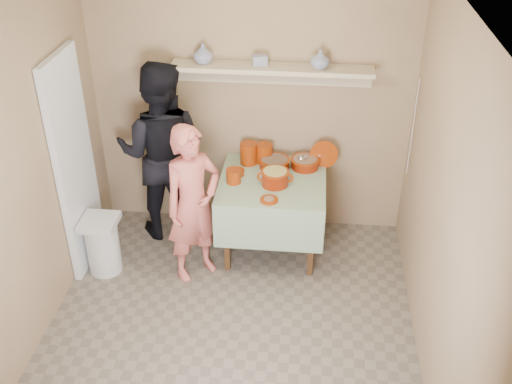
# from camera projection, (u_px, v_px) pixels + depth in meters

# --- Properties ---
(ground) EXTENTS (3.50, 3.50, 0.00)m
(ground) POSITION_uv_depth(u_px,v_px,m) (228.00, 340.00, 4.81)
(ground) COLOR #6D6256
(ground) RESTS_ON ground
(tile_panel) EXTENTS (0.06, 0.70, 2.00)m
(tile_panel) POSITION_uv_depth(u_px,v_px,m) (75.00, 165.00, 5.21)
(tile_panel) COLOR silver
(tile_panel) RESTS_ON ground
(plate_stack_a) EXTENTS (0.16, 0.16, 0.21)m
(plate_stack_a) POSITION_uv_depth(u_px,v_px,m) (248.00, 153.00, 5.68)
(plate_stack_a) COLOR #7A2102
(plate_stack_a) RESTS_ON serving_table
(plate_stack_b) EXTENTS (0.16, 0.16, 0.19)m
(plate_stack_b) POSITION_uv_depth(u_px,v_px,m) (264.00, 154.00, 5.70)
(plate_stack_b) COLOR #7A2102
(plate_stack_b) RESTS_ON serving_table
(bowl_stack) EXTENTS (0.13, 0.13, 0.13)m
(bowl_stack) POSITION_uv_depth(u_px,v_px,m) (234.00, 176.00, 5.40)
(bowl_stack) COLOR #7A2102
(bowl_stack) RESTS_ON serving_table
(empty_bowl) EXTENTS (0.16, 0.16, 0.05)m
(empty_bowl) POSITION_uv_depth(u_px,v_px,m) (236.00, 172.00, 5.54)
(empty_bowl) COLOR #7A2102
(empty_bowl) RESTS_ON serving_table
(propped_lid) EXTENTS (0.27, 0.08, 0.27)m
(propped_lid) POSITION_uv_depth(u_px,v_px,m) (324.00, 154.00, 5.64)
(propped_lid) COLOR #7A2102
(propped_lid) RESTS_ON serving_table
(vase_right) EXTENTS (0.21, 0.21, 0.17)m
(vase_right) POSITION_uv_depth(u_px,v_px,m) (320.00, 59.00, 5.17)
(vase_right) COLOR navy
(vase_right) RESTS_ON wall_shelf
(vase_left) EXTENTS (0.24, 0.24, 0.18)m
(vase_left) POSITION_uv_depth(u_px,v_px,m) (203.00, 53.00, 5.28)
(vase_left) COLOR navy
(vase_left) RESTS_ON wall_shelf
(ceramic_box) EXTENTS (0.15, 0.12, 0.09)m
(ceramic_box) POSITION_uv_depth(u_px,v_px,m) (260.00, 60.00, 5.26)
(ceramic_box) COLOR navy
(ceramic_box) RESTS_ON wall_shelf
(person_cook) EXTENTS (0.64, 0.63, 1.48)m
(person_cook) POSITION_uv_depth(u_px,v_px,m) (193.00, 204.00, 5.16)
(person_cook) COLOR #CA5E57
(person_cook) RESTS_ON ground
(person_helper) EXTENTS (0.88, 0.70, 1.78)m
(person_helper) POSITION_uv_depth(u_px,v_px,m) (162.00, 152.00, 5.66)
(person_helper) COLOR black
(person_helper) RESTS_ON ground
(room_shell) EXTENTS (3.04, 3.54, 2.62)m
(room_shell) POSITION_uv_depth(u_px,v_px,m) (222.00, 165.00, 3.97)
(room_shell) COLOR #997C5E
(room_shell) RESTS_ON ground
(serving_table) EXTENTS (0.97, 0.97, 0.76)m
(serving_table) POSITION_uv_depth(u_px,v_px,m) (272.00, 191.00, 5.54)
(serving_table) COLOR #4C2D16
(serving_table) RESTS_ON ground
(cazuela_meat_a) EXTENTS (0.30, 0.30, 0.10)m
(cazuela_meat_a) POSITION_uv_depth(u_px,v_px,m) (274.00, 163.00, 5.63)
(cazuela_meat_a) COLOR #631204
(cazuela_meat_a) RESTS_ON serving_table
(cazuela_meat_b) EXTENTS (0.28, 0.28, 0.10)m
(cazuela_meat_b) POSITION_uv_depth(u_px,v_px,m) (305.00, 162.00, 5.64)
(cazuela_meat_b) COLOR #631204
(cazuela_meat_b) RESTS_ON serving_table
(ladle) EXTENTS (0.08, 0.26, 0.19)m
(ladle) POSITION_uv_depth(u_px,v_px,m) (301.00, 159.00, 5.59)
(ladle) COLOR silver
(ladle) RESTS_ON cazuela_meat_b
(cazuela_rice) EXTENTS (0.33, 0.25, 0.14)m
(cazuela_rice) POSITION_uv_depth(u_px,v_px,m) (275.00, 177.00, 5.36)
(cazuela_rice) COLOR #631204
(cazuela_rice) RESTS_ON serving_table
(front_plate) EXTENTS (0.16, 0.16, 0.03)m
(front_plate) POSITION_uv_depth(u_px,v_px,m) (269.00, 200.00, 5.16)
(front_plate) COLOR #7A2102
(front_plate) RESTS_ON serving_table
(wall_shelf) EXTENTS (1.80, 0.25, 0.21)m
(wall_shelf) POSITION_uv_depth(u_px,v_px,m) (272.00, 70.00, 5.31)
(wall_shelf) COLOR #BFAD8E
(wall_shelf) RESTS_ON room_shell
(trash_bin) EXTENTS (0.32, 0.32, 0.56)m
(trash_bin) POSITION_uv_depth(u_px,v_px,m) (103.00, 244.00, 5.43)
(trash_bin) COLOR silver
(trash_bin) RESTS_ON ground
(electrical_cord) EXTENTS (0.01, 0.05, 0.90)m
(electrical_cord) POSITION_uv_depth(u_px,v_px,m) (413.00, 128.00, 5.28)
(electrical_cord) COLOR silver
(electrical_cord) RESTS_ON wall_shelf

